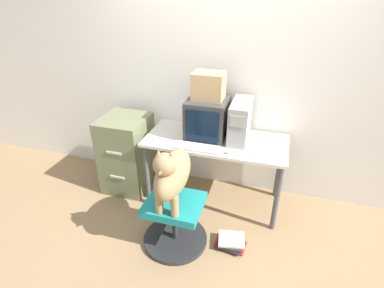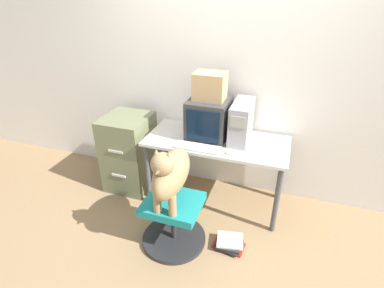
# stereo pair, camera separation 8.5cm
# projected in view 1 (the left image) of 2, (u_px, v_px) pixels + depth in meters

# --- Properties ---
(ground_plane) EXTENTS (12.00, 12.00, 0.00)m
(ground_plane) POSITION_uv_depth(u_px,v_px,m) (206.00, 218.00, 3.07)
(ground_plane) COLOR #937551
(wall_back) EXTENTS (8.00, 0.05, 2.60)m
(wall_back) POSITION_uv_depth(u_px,v_px,m) (226.00, 75.00, 3.04)
(wall_back) COLOR silver
(wall_back) RESTS_ON ground_plane
(desk) EXTENTS (1.41, 0.64, 0.75)m
(desk) POSITION_uv_depth(u_px,v_px,m) (215.00, 148.00, 3.03)
(desk) COLOR silver
(desk) RESTS_ON ground_plane
(crt_monitor) EXTENTS (0.39, 0.43, 0.39)m
(crt_monitor) POSITION_uv_depth(u_px,v_px,m) (208.00, 118.00, 2.96)
(crt_monitor) COLOR #383838
(crt_monitor) RESTS_ON desk
(pc_tower) EXTENTS (0.18, 0.45, 0.39)m
(pc_tower) POSITION_uv_depth(u_px,v_px,m) (240.00, 121.00, 2.91)
(pc_tower) COLOR #99999E
(pc_tower) RESTS_ON desk
(keyboard) EXTENTS (0.43, 0.15, 0.03)m
(keyboard) POSITION_uv_depth(u_px,v_px,m) (197.00, 147.00, 2.81)
(keyboard) COLOR silver
(keyboard) RESTS_ON desk
(computer_mouse) EXTENTS (0.07, 0.04, 0.03)m
(computer_mouse) POSITION_uv_depth(u_px,v_px,m) (228.00, 152.00, 2.73)
(computer_mouse) COLOR beige
(computer_mouse) RESTS_ON desk
(office_chair) EXTENTS (0.59, 0.59, 0.46)m
(office_chair) POSITION_uv_depth(u_px,v_px,m) (175.00, 222.00, 2.70)
(office_chair) COLOR #262628
(office_chair) RESTS_ON ground_plane
(dog) EXTENTS (0.24, 0.59, 0.59)m
(dog) POSITION_uv_depth(u_px,v_px,m) (172.00, 174.00, 2.42)
(dog) COLOR #9E7F56
(dog) RESTS_ON office_chair
(filing_cabinet) EXTENTS (0.48, 0.53, 0.86)m
(filing_cabinet) POSITION_uv_depth(u_px,v_px,m) (127.00, 153.00, 3.37)
(filing_cabinet) COLOR #6B7251
(filing_cabinet) RESTS_ON ground_plane
(cardboard_box) EXTENTS (0.29, 0.23, 0.26)m
(cardboard_box) POSITION_uv_depth(u_px,v_px,m) (208.00, 86.00, 2.81)
(cardboard_box) COLOR tan
(cardboard_box) RESTS_ON crt_monitor
(book_stack_floor) EXTENTS (0.30, 0.25, 0.08)m
(book_stack_floor) POSITION_uv_depth(u_px,v_px,m) (231.00, 242.00, 2.73)
(book_stack_floor) COLOR red
(book_stack_floor) RESTS_ON ground_plane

